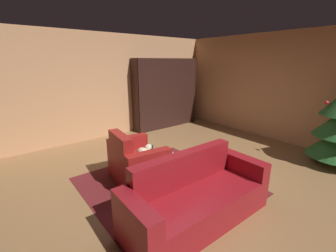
% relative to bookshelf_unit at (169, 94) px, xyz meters
% --- Properties ---
extents(ground_plane, '(7.47, 7.47, 0.00)m').
position_rel_bookshelf_unit_xyz_m(ground_plane, '(2.77, -1.81, -0.99)').
color(ground_plane, '#966C42').
extents(wall_back, '(6.14, 0.06, 2.63)m').
position_rel_bookshelf_unit_xyz_m(wall_back, '(2.77, 1.33, 0.32)').
color(wall_back, tan).
rests_on(wall_back, ground).
extents(wall_left, '(0.06, 6.34, 2.63)m').
position_rel_bookshelf_unit_xyz_m(wall_left, '(-0.28, -1.81, 0.32)').
color(wall_left, tan).
rests_on(wall_left, ground).
extents(area_rug, '(2.44, 2.33, 0.01)m').
position_rel_bookshelf_unit_xyz_m(area_rug, '(2.72, -2.28, -0.99)').
color(area_rug, maroon).
rests_on(area_rug, ground).
extents(bookshelf_unit, '(0.39, 2.10, 2.02)m').
position_rel_bookshelf_unit_xyz_m(bookshelf_unit, '(0.00, 0.00, 0.00)').
color(bookshelf_unit, black).
rests_on(bookshelf_unit, ground).
extents(armchair_red, '(1.05, 0.82, 0.88)m').
position_rel_bookshelf_unit_xyz_m(armchair_red, '(2.31, -2.56, -0.68)').
color(armchair_red, maroon).
rests_on(armchair_red, ground).
extents(couch_red, '(0.77, 1.97, 0.83)m').
position_rel_bookshelf_unit_xyz_m(couch_red, '(3.59, -2.45, -0.70)').
color(couch_red, maroon).
rests_on(couch_red, ground).
extents(coffee_table, '(0.67, 0.67, 0.46)m').
position_rel_bookshelf_unit_xyz_m(coffee_table, '(2.70, -2.29, -0.58)').
color(coffee_table, black).
rests_on(coffee_table, ground).
extents(book_stack_on_table, '(0.21, 0.19, 0.14)m').
position_rel_bookshelf_unit_xyz_m(book_stack_on_table, '(2.68, -2.28, -0.47)').
color(book_stack_on_table, '#3B8A46').
rests_on(book_stack_on_table, coffee_table).
extents(bottle_on_table, '(0.07, 0.07, 0.27)m').
position_rel_bookshelf_unit_xyz_m(bottle_on_table, '(2.64, -2.46, -0.43)').
color(bottle_on_table, '#18582D').
rests_on(bottle_on_table, coffee_table).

